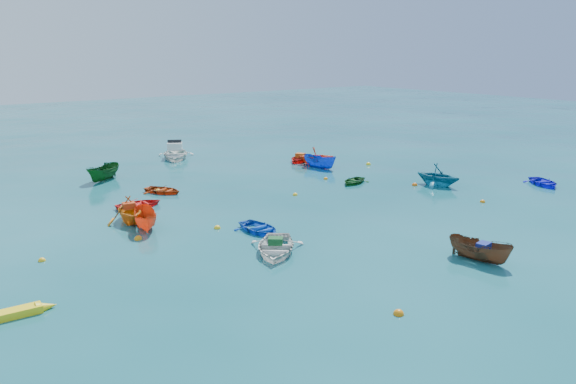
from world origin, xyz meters
TOP-DOWN VIEW (x-y plane):
  - ground at (0.00, 0.00)m, footprint 160.00×160.00m
  - dinghy_blue_sw at (-5.06, 0.66)m, footprint 2.02×2.77m
  - dinghy_white_near at (-6.15, -2.25)m, footprint 4.18×4.30m
  - sampan_brown_mid at (0.38, -8.37)m, footprint 1.56×3.03m
  - dinghy_blue_se at (15.91, -2.61)m, footprint 3.13×3.40m
  - dinghy_orange_w at (-9.66, 6.15)m, footprint 2.94×3.25m
  - dinghy_green_e at (6.00, 5.52)m, footprint 2.81×2.43m
  - dinghy_cyan_se at (10.05, 1.62)m, footprint 3.18×3.51m
  - dinghy_red_nw at (-8.12, 8.62)m, footprint 2.71×1.98m
  - sampan_orange_n at (-9.41, 4.58)m, footprint 2.00×3.17m
  - dinghy_red_ne at (7.93, 13.81)m, footprint 3.76×3.37m
  - sampan_blue_far at (7.45, 10.81)m, footprint 1.75×3.14m
  - dinghy_red_far at (-5.58, 10.91)m, footprint 2.81×3.13m
  - dinghy_orange_far at (8.10, 12.11)m, footprint 3.72×3.64m
  - sampan_green_far at (-7.38, 16.64)m, footprint 3.33×2.87m
  - motorboat_white at (0.20, 21.07)m, footprint 4.75×5.22m
  - tarp_green_a at (-6.09, -2.17)m, footprint 0.81×0.79m
  - tarp_blue_a at (0.41, -8.51)m, footprint 0.68×0.56m
  - tarp_orange_a at (-9.65, 6.20)m, footprint 0.71×0.59m
  - tarp_orange_b at (7.84, 13.76)m, footprint 0.81×0.89m
  - buoy_or_a at (-6.28, -9.78)m, footprint 0.38×0.38m
  - buoy_ye_a at (-6.50, 2.39)m, footprint 0.35×0.35m
  - buoy_or_b at (8.80, -2.75)m, footprint 0.32×0.32m
  - buoy_ye_b at (-14.88, 2.99)m, footprint 0.32×0.32m
  - buoy_or_c at (-10.41, 3.20)m, footprint 0.39×0.39m
  - buoy_ye_c at (0.80, 5.33)m, footprint 0.31×0.31m
  - buoy_or_d at (8.85, 2.55)m, footprint 0.37×0.37m
  - buoy_ye_d at (-5.72, 11.37)m, footprint 0.37×0.37m
  - buoy_or_e at (5.26, 7.57)m, footprint 0.32×0.32m
  - buoy_ye_e at (11.31, 9.43)m, footprint 0.38×0.38m

SIDE VIEW (x-z plane):
  - ground at x=0.00m, z-range 0.00..0.00m
  - dinghy_blue_sw at x=-5.06m, z-range -0.28..0.28m
  - dinghy_white_near at x=-6.15m, z-range -0.36..0.36m
  - sampan_brown_mid at x=0.38m, z-range -0.56..0.56m
  - dinghy_blue_se at x=15.91m, z-range -0.29..0.29m
  - dinghy_orange_w at x=-9.66m, z-range -0.75..0.75m
  - dinghy_green_e at x=6.00m, z-range -0.24..0.24m
  - dinghy_cyan_se at x=10.05m, z-range -0.80..0.80m
  - dinghy_red_nw at x=-8.12m, z-range -0.27..0.27m
  - sampan_orange_n at x=-9.41m, z-range -0.57..0.57m
  - dinghy_red_ne at x=7.93m, z-range -0.32..0.32m
  - sampan_blue_far at x=7.45m, z-range -0.57..0.57m
  - dinghy_red_far at x=-5.58m, z-range -0.27..0.27m
  - dinghy_orange_far at x=8.10m, z-range -0.74..0.74m
  - sampan_green_far at x=-7.38m, z-range -0.62..0.62m
  - motorboat_white at x=0.20m, z-range -0.74..0.74m
  - buoy_or_a at x=-6.28m, z-range -0.19..0.19m
  - buoy_ye_a at x=-6.50m, z-range -0.17..0.17m
  - buoy_or_b at x=8.80m, z-range -0.16..0.16m
  - buoy_ye_b at x=-14.88m, z-range -0.16..0.16m
  - buoy_or_c at x=-10.41m, z-range -0.19..0.19m
  - buoy_ye_c at x=0.80m, z-range -0.16..0.16m
  - buoy_or_d at x=8.85m, z-range -0.18..0.18m
  - buoy_ye_d at x=-5.72m, z-range -0.18..0.18m
  - buoy_or_e at x=5.26m, z-range -0.16..0.16m
  - buoy_ye_e at x=11.31m, z-range -0.19..0.19m
  - tarp_orange_b at x=7.84m, z-range 0.32..0.67m
  - tarp_green_a at x=-6.09m, z-range 0.36..0.68m
  - tarp_blue_a at x=0.41m, z-range 0.56..0.85m
  - tarp_orange_a at x=-9.65m, z-range 0.75..1.06m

